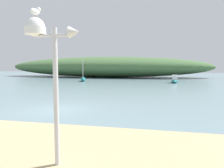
# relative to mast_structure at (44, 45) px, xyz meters

# --- Properties ---
(ground_plane) EXTENTS (120.00, 120.00, 0.00)m
(ground_plane) POSITION_rel_mast_structure_xyz_m (-3.21, 6.84, -3.10)
(ground_plane) COLOR gray
(distant_hill) EXTENTS (42.92, 11.05, 4.21)m
(distant_hill) POSITION_rel_mast_structure_xyz_m (-8.33, 39.34, -0.99)
(distant_hill) COLOR #476B3D
(distant_hill) RESTS_ON ground
(mast_structure) EXTENTS (1.35, 0.49, 3.55)m
(mast_structure) POSITION_rel_mast_structure_xyz_m (0.00, 0.00, 0.00)
(mast_structure) COLOR silver
(mast_structure) RESTS_ON beach_sand
(seagull_on_radar) EXTENTS (0.20, 0.37, 0.25)m
(seagull_on_radar) POSITION_rel_mast_structure_xyz_m (-0.20, 0.02, 0.79)
(seagull_on_radar) COLOR orange
(seagull_on_radar) RESTS_ON mast_structure
(sailboat_centre_water) EXTENTS (1.65, 2.62, 3.39)m
(sailboat_centre_water) POSITION_rel_mast_structure_xyz_m (-8.95, 27.06, -2.74)
(sailboat_centre_water) COLOR teal
(sailboat_centre_water) RESTS_ON ground
(motorboat_east_reach) EXTENTS (1.13, 3.06, 1.14)m
(motorboat_east_reach) POSITION_rel_mast_structure_xyz_m (4.84, 27.35, -2.69)
(motorboat_east_reach) COLOR teal
(motorboat_east_reach) RESTS_ON ground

